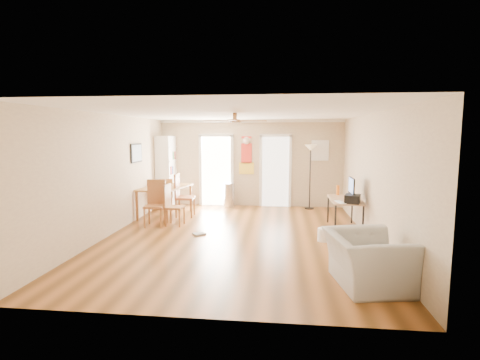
# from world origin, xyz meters

# --- Properties ---
(floor) EXTENTS (7.00, 7.00, 0.00)m
(floor) POSITION_xyz_m (0.00, 0.00, 0.00)
(floor) COLOR brown
(floor) RESTS_ON ground
(ceiling) EXTENTS (5.50, 7.00, 0.00)m
(ceiling) POSITION_xyz_m (0.00, 0.00, 2.60)
(ceiling) COLOR silver
(ceiling) RESTS_ON floor
(wall_back) EXTENTS (5.50, 0.04, 2.60)m
(wall_back) POSITION_xyz_m (0.00, 3.50, 1.30)
(wall_back) COLOR beige
(wall_back) RESTS_ON floor
(wall_front) EXTENTS (5.50, 0.04, 2.60)m
(wall_front) POSITION_xyz_m (0.00, -3.50, 1.30)
(wall_front) COLOR beige
(wall_front) RESTS_ON floor
(wall_left) EXTENTS (0.04, 7.00, 2.60)m
(wall_left) POSITION_xyz_m (-2.75, 0.00, 1.30)
(wall_left) COLOR beige
(wall_left) RESTS_ON floor
(wall_right) EXTENTS (0.04, 7.00, 2.60)m
(wall_right) POSITION_xyz_m (2.75, 0.00, 1.30)
(wall_right) COLOR beige
(wall_right) RESTS_ON floor
(crown_molding) EXTENTS (5.50, 7.00, 0.08)m
(crown_molding) POSITION_xyz_m (0.00, 0.00, 2.56)
(crown_molding) COLOR white
(crown_molding) RESTS_ON wall_back
(kitchen_doorway) EXTENTS (0.90, 0.10, 2.10)m
(kitchen_doorway) POSITION_xyz_m (-1.05, 3.48, 1.05)
(kitchen_doorway) COLOR white
(kitchen_doorway) RESTS_ON wall_back
(bathroom_doorway) EXTENTS (0.80, 0.10, 2.10)m
(bathroom_doorway) POSITION_xyz_m (0.75, 3.48, 1.05)
(bathroom_doorway) COLOR white
(bathroom_doorway) RESTS_ON wall_back
(wall_decal) EXTENTS (0.46, 0.03, 1.10)m
(wall_decal) POSITION_xyz_m (-0.13, 3.48, 1.55)
(wall_decal) COLOR red
(wall_decal) RESTS_ON wall_back
(ac_grille) EXTENTS (0.50, 0.04, 0.60)m
(ac_grille) POSITION_xyz_m (2.05, 3.47, 1.70)
(ac_grille) COLOR white
(ac_grille) RESTS_ON wall_back
(framed_poster) EXTENTS (0.04, 0.66, 0.48)m
(framed_poster) POSITION_xyz_m (-2.73, 1.40, 1.70)
(framed_poster) COLOR black
(framed_poster) RESTS_ON wall_left
(ceiling_fan) EXTENTS (1.24, 1.24, 0.20)m
(ceiling_fan) POSITION_xyz_m (0.00, -0.30, 2.43)
(ceiling_fan) COLOR #593819
(ceiling_fan) RESTS_ON ceiling
(bookshelf) EXTENTS (0.50, 0.99, 2.12)m
(bookshelf) POSITION_xyz_m (-2.52, 3.23, 1.06)
(bookshelf) COLOR white
(bookshelf) RESTS_ON floor
(dining_table) EXTENTS (1.21, 1.71, 0.79)m
(dining_table) POSITION_xyz_m (-2.15, 1.87, 0.39)
(dining_table) COLOR olive
(dining_table) RESTS_ON floor
(dining_chair_right_a) EXTENTS (0.49, 0.49, 1.13)m
(dining_chair_right_a) POSITION_xyz_m (-1.60, 1.83, 0.56)
(dining_chair_right_a) COLOR #A55E35
(dining_chair_right_a) RESTS_ON floor
(dining_chair_right_b) EXTENTS (0.43, 0.43, 0.98)m
(dining_chair_right_b) POSITION_xyz_m (-1.60, 0.87, 0.49)
(dining_chair_right_b) COLOR olive
(dining_chair_right_b) RESTS_ON floor
(dining_chair_near) EXTENTS (0.48, 0.48, 1.08)m
(dining_chair_near) POSITION_xyz_m (-2.05, 0.72, 0.54)
(dining_chair_near) COLOR #995F31
(dining_chair_near) RESTS_ON floor
(dining_chair_far) EXTENTS (0.48, 0.48, 0.91)m
(dining_chair_far) POSITION_xyz_m (-2.36, 2.57, 0.46)
(dining_chair_far) COLOR olive
(dining_chair_far) RESTS_ON floor
(trash_can) EXTENTS (0.34, 0.34, 0.72)m
(trash_can) POSITION_xyz_m (-0.62, 3.24, 0.36)
(trash_can) COLOR silver
(trash_can) RESTS_ON floor
(torchiere_lamp) EXTENTS (0.38, 0.38, 1.87)m
(torchiere_lamp) POSITION_xyz_m (1.76, 3.22, 0.94)
(torchiere_lamp) COLOR black
(torchiere_lamp) RESTS_ON floor
(computer_desk) EXTENTS (0.65, 1.31, 0.70)m
(computer_desk) POSITION_xyz_m (2.37, 0.94, 0.35)
(computer_desk) COLOR tan
(computer_desk) RESTS_ON floor
(imac) EXTENTS (0.22, 0.56, 0.52)m
(imac) POSITION_xyz_m (2.47, 0.70, 0.96)
(imac) COLOR black
(imac) RESTS_ON computer_desk
(keyboard) EXTENTS (0.21, 0.40, 0.01)m
(keyboard) POSITION_xyz_m (2.20, 0.50, 0.71)
(keyboard) COLOR white
(keyboard) RESTS_ON computer_desk
(printer) EXTENTS (0.39, 0.42, 0.18)m
(printer) POSITION_xyz_m (2.45, 0.46, 0.79)
(printer) COLOR black
(printer) RESTS_ON computer_desk
(orange_bottle) EXTENTS (0.09, 0.09, 0.24)m
(orange_bottle) POSITION_xyz_m (2.30, 1.51, 0.82)
(orange_bottle) COLOR orange
(orange_bottle) RESTS_ON computer_desk
(wastebasket_a) EXTENTS (0.23, 0.23, 0.27)m
(wastebasket_a) POSITION_xyz_m (1.79, -0.10, 0.13)
(wastebasket_a) COLOR white
(wastebasket_a) RESTS_ON floor
(floor_cloth) EXTENTS (0.32, 0.31, 0.04)m
(floor_cloth) POSITION_xyz_m (-0.84, 0.10, 0.02)
(floor_cloth) COLOR gray
(floor_cloth) RESTS_ON floor
(armchair) EXTENTS (1.21, 1.33, 0.76)m
(armchair) POSITION_xyz_m (2.15, -2.29, 0.38)
(armchair) COLOR #ABACA6
(armchair) RESTS_ON floor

